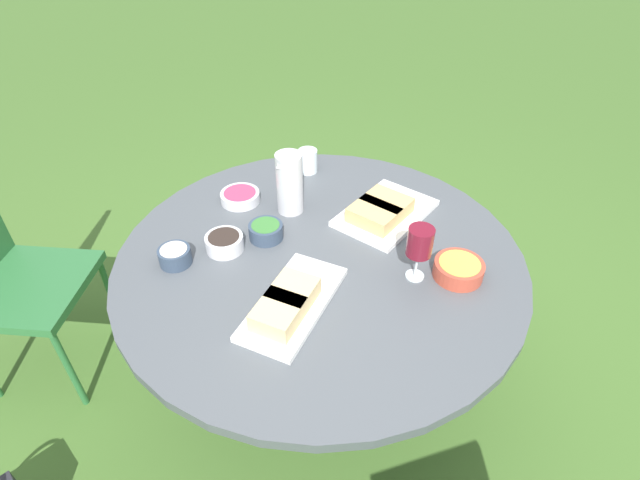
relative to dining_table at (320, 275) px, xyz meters
The scene contains 13 objects.
ground_plane 0.61m from the dining_table, ahead, with size 40.00×40.00×0.00m, color #446B2B.
dining_table is the anchor object (origin of this frame).
chair_near_left 1.21m from the dining_table, 49.48° to the right, with size 0.61×0.61×0.89m.
water_pitcher 0.35m from the dining_table, 111.03° to the right, with size 0.11×0.10×0.23m.
wine_glass 0.40m from the dining_table, 115.45° to the left, with size 0.08×0.08×0.19m.
platter_bread_main 0.31m from the dining_table, 26.65° to the left, with size 0.44×0.32×0.08m.
platter_charcuterie 0.33m from the dining_table, behind, with size 0.40×0.30×0.08m.
bowl_fries 0.47m from the dining_table, 121.86° to the left, with size 0.16×0.16×0.05m.
bowl_salad 0.24m from the dining_table, 69.53° to the right, with size 0.12×0.12×0.06m.
bowl_olives 0.35m from the dining_table, 48.85° to the right, with size 0.13×0.13×0.05m.
bowl_dip_red 0.46m from the dining_table, 90.21° to the right, with size 0.15×0.15×0.04m.
bowl_dip_cream 0.49m from the dining_table, 38.82° to the right, with size 0.11×0.11×0.06m.
cup_water_near 0.56m from the dining_table, 128.87° to the right, with size 0.08×0.08×0.10m.
Camera 1 is at (0.90, 0.92, 1.80)m, focal length 28.00 mm.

